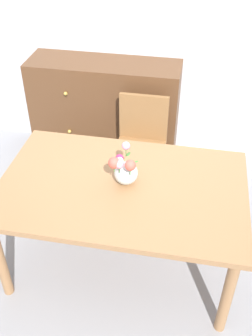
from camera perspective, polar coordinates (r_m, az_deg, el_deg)
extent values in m
plane|color=#939399|center=(3.15, -0.49, -12.74)|extent=(12.00, 12.00, 0.00)
cube|color=silver|center=(3.73, 4.54, 21.65)|extent=(7.00, 0.10, 2.80)
cube|color=#9E7047|center=(2.63, -0.57, -2.76)|extent=(1.63, 1.05, 0.04)
cylinder|color=#9E7047|center=(2.82, -17.65, -12.37)|extent=(0.07, 0.07, 0.70)
cylinder|color=#9E7047|center=(2.60, 14.33, -17.32)|extent=(0.07, 0.07, 0.70)
cylinder|color=#9E7047|center=(3.38, -11.37, -1.09)|extent=(0.07, 0.07, 0.70)
cylinder|color=#9E7047|center=(3.20, 14.17, -4.19)|extent=(0.07, 0.07, 0.70)
cube|color=olive|center=(3.41, 1.95, 2.38)|extent=(0.42, 0.42, 0.04)
cylinder|color=olive|center=(3.40, 4.37, -2.96)|extent=(0.04, 0.04, 0.44)
cylinder|color=olive|center=(3.44, -1.58, -2.23)|extent=(0.04, 0.04, 0.44)
cylinder|color=olive|center=(3.68, 5.09, 0.65)|extent=(0.04, 0.04, 0.44)
cylinder|color=olive|center=(3.72, -0.42, 1.28)|extent=(0.04, 0.04, 0.44)
cube|color=olive|center=(3.44, 2.55, 7.30)|extent=(0.42, 0.04, 0.42)
cube|color=brown|center=(3.91, -3.01, 8.12)|extent=(1.40, 0.44, 1.00)
sphere|color=#B7933D|center=(3.65, -8.67, 10.50)|extent=(0.04, 0.04, 0.04)
sphere|color=#B7933D|center=(3.51, 0.79, 9.77)|extent=(0.04, 0.04, 0.04)
sphere|color=#B7933D|center=(3.85, -8.12, 5.22)|extent=(0.04, 0.04, 0.04)
sphere|color=#B7933D|center=(3.72, 0.74, 4.33)|extent=(0.04, 0.04, 0.04)
sphere|color=silver|center=(2.59, 0.00, -0.72)|extent=(0.16, 0.16, 0.16)
sphere|color=#E55B4C|center=(2.44, 0.61, 0.39)|extent=(0.07, 0.07, 0.07)
cylinder|color=#478438|center=(2.47, 0.61, -0.30)|extent=(0.01, 0.01, 0.07)
sphere|color=#D12D66|center=(2.57, -0.94, 1.44)|extent=(0.05, 0.05, 0.05)
cylinder|color=#478438|center=(2.58, -0.94, 1.13)|extent=(0.01, 0.01, 0.03)
sphere|color=white|center=(2.49, -0.91, 1.05)|extent=(0.05, 0.05, 0.05)
cylinder|color=#478438|center=(2.51, -0.90, 0.41)|extent=(0.01, 0.01, 0.07)
sphere|color=#E55B4C|center=(2.47, -1.72, 0.75)|extent=(0.08, 0.08, 0.08)
cylinder|color=#478438|center=(2.49, -1.70, 0.11)|extent=(0.01, 0.01, 0.07)
sphere|color=#EA9EBC|center=(2.60, 0.00, 3.20)|extent=(0.06, 0.06, 0.06)
cylinder|color=#478438|center=(2.62, 0.00, 2.45)|extent=(0.01, 0.01, 0.08)
sphere|color=#EA9EBC|center=(2.46, -0.96, 0.52)|extent=(0.06, 0.06, 0.06)
cylinder|color=#478438|center=(2.48, -0.95, -0.08)|extent=(0.01, 0.01, 0.07)
ellipsoid|color=#478438|center=(2.57, 1.11, 0.81)|extent=(0.07, 0.06, 0.01)
ellipsoid|color=#478438|center=(2.59, 0.35, 2.01)|extent=(0.03, 0.07, 0.03)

